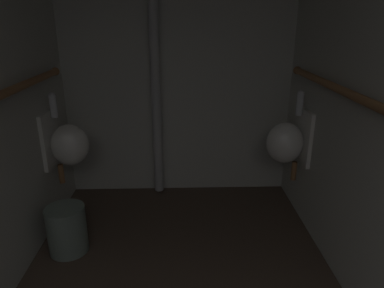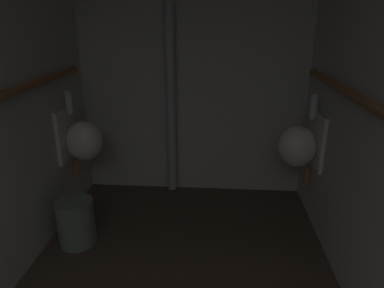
% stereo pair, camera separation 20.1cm
% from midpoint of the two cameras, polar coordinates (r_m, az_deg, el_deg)
% --- Properties ---
extents(wall_back, '(2.18, 0.06, 2.44)m').
position_cam_midpoint_polar(wall_back, '(3.23, -4.15, 12.81)').
color(wall_back, beige).
rests_on(wall_back, ground).
extents(urinal_left_mid, '(0.32, 0.30, 0.76)m').
position_cam_midpoint_polar(urinal_left_mid, '(3.00, -21.42, 0.04)').
color(urinal_left_mid, silver).
extents(urinal_right_mid, '(0.32, 0.30, 0.76)m').
position_cam_midpoint_polar(urinal_right_mid, '(2.92, 13.33, 0.40)').
color(urinal_right_mid, silver).
extents(standpipe_back_wall, '(0.09, 0.09, 2.39)m').
position_cam_midpoint_polar(standpipe_back_wall, '(3.13, -7.90, 12.46)').
color(standpipe_back_wall, '#B2B2B2').
rests_on(standpipe_back_wall, ground).
extents(waste_bin, '(0.28, 0.28, 0.35)m').
position_cam_midpoint_polar(waste_bin, '(2.78, -21.61, -12.79)').
color(waste_bin, slate).
rests_on(waste_bin, ground).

